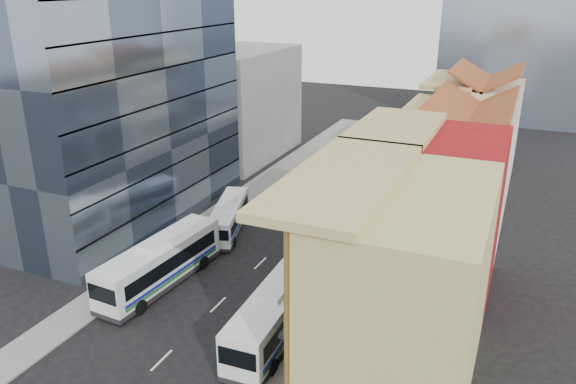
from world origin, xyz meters
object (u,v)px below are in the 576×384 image
at_px(bus_right, 276,311).
at_px(office_tower, 110,64).
at_px(bus_left_near, 160,262).
at_px(bus_left_far, 229,216).
at_px(shophouse_tan, 406,292).

bearing_deg(bus_right, office_tower, 148.40).
xyz_separation_m(bus_left_near, bus_left_far, (0.00, 10.75, -0.41)).
xyz_separation_m(office_tower, bus_left_near, (11.50, -10.19, -13.06)).
height_order(bus_left_far, bus_right, bus_right).
bearing_deg(shophouse_tan, bus_right, 171.46).
distance_m(office_tower, bus_right, 28.99).
relative_size(office_tower, bus_left_near, 2.48).
bearing_deg(bus_left_near, shophouse_tan, -6.99).
bearing_deg(shophouse_tan, bus_left_far, 143.25).
bearing_deg(bus_left_far, bus_right, -68.03).
relative_size(bus_left_far, bus_right, 0.82).
bearing_deg(bus_right, bus_left_far, 127.52).
height_order(shophouse_tan, bus_left_far, shophouse_tan).
bearing_deg(bus_right, shophouse_tan, -10.64).
distance_m(bus_left_near, bus_left_far, 10.76).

